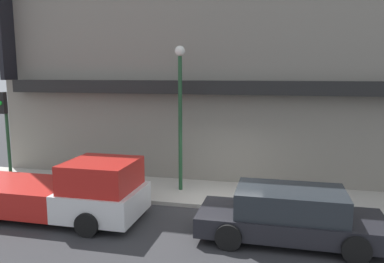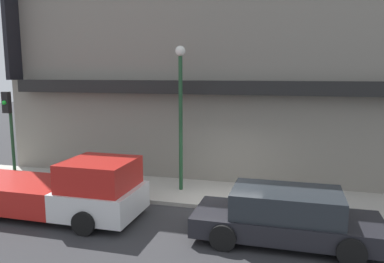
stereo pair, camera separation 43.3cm
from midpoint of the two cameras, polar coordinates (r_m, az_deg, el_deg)
name	(u,v)px [view 2 (the right image)]	position (r m, az deg, el deg)	size (l,w,h in m)	color
ground_plane	(220,211)	(12.17, 5.31, -11.94)	(80.00, 80.00, 0.00)	#2D2D30
sidewalk	(227,195)	(13.45, 6.35, -9.62)	(36.00, 2.79, 0.13)	#ADA89E
building	(241,49)	(15.64, 8.28, 12.31)	(19.80, 3.80, 11.51)	gray
pickup_truck	(62,191)	(12.02, -18.19, -8.62)	(5.63, 2.29, 1.83)	silver
parked_car	(286,216)	(10.21, 15.32, -12.35)	(4.73, 2.08, 1.37)	black
fire_hydrant	(268,194)	(12.59, 12.55, -9.31)	(0.16, 0.16, 0.61)	yellow
street_lamp	(181,101)	(13.18, -0.81, 4.74)	(0.36, 0.36, 5.13)	#1E4728
traffic_light	(9,120)	(15.76, -25.37, 1.56)	(0.28, 0.42, 3.50)	#1E4728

